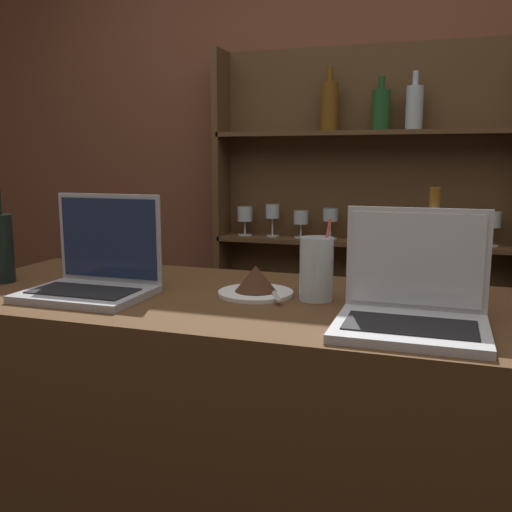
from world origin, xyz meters
The scene contains 9 objects.
bar_counter centered at (0.00, 0.33, 0.54)m, with size 1.60×0.65×1.07m.
back_wall centered at (0.00, 1.66, 1.35)m, with size 7.00×0.06×2.70m.
back_shelf centered at (0.13, 1.58, 1.00)m, with size 1.34×0.18×1.90m.
laptop_near centered at (-0.36, 0.24, 1.13)m, with size 0.30×0.23×0.25m.
laptop_far centered at (0.42, 0.19, 1.12)m, with size 0.30×0.25×0.24m.
cake_plate centered at (0.03, 0.35, 1.10)m, with size 0.19×0.19×0.08m.
water_glass centered at (0.19, 0.35, 1.15)m, with size 0.08×0.08×0.20m.
wine_bottle_amber centered at (0.45, 0.33, 1.18)m, with size 0.07×0.07×0.28m.
wine_bottle_dark centered at (-0.69, 0.28, 1.17)m, with size 0.07×0.07×0.26m.
Camera 1 is at (0.48, -0.98, 1.41)m, focal length 40.00 mm.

